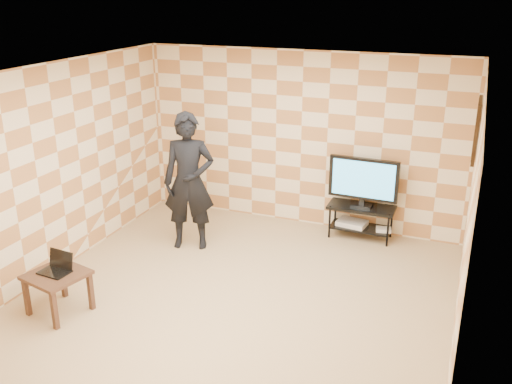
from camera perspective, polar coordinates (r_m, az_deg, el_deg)
floor at (r=7.10m, az=-1.79°, el=-10.32°), size 5.00×5.00×0.00m
wall_back at (r=8.77m, az=4.54°, el=5.23°), size 5.00×0.02×2.70m
wall_front at (r=4.55m, az=-14.60°, el=-10.24°), size 5.00×0.02×2.70m
wall_left at (r=7.80m, az=-19.07°, el=2.27°), size 0.02×5.00×2.70m
wall_right at (r=6.05m, az=20.44°, el=-3.02°), size 0.02×5.00×2.70m
ceiling at (r=6.18m, az=-2.07°, el=11.77°), size 5.00×5.00×0.02m
wall_art at (r=7.35m, az=21.21°, el=5.82°), size 0.04×0.72×0.72m
tv_stand at (r=8.62m, az=10.47°, el=-2.24°), size 0.98×0.44×0.50m
tv at (r=8.42m, az=10.69°, el=1.18°), size 1.02×0.20×0.74m
dvd_player at (r=8.71m, az=9.58°, el=-3.07°), size 0.46×0.36×0.07m
game_console at (r=8.59m, az=12.64°, el=-3.69°), size 0.24×0.20×0.05m
side_table at (r=6.96m, az=-19.27°, el=-8.34°), size 0.72×0.72×0.50m
laptop at (r=6.95m, az=-19.28°, el=-7.11°), size 0.36×0.30×0.23m
person at (r=8.04m, az=-6.71°, el=1.03°), size 0.83×0.68×1.97m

